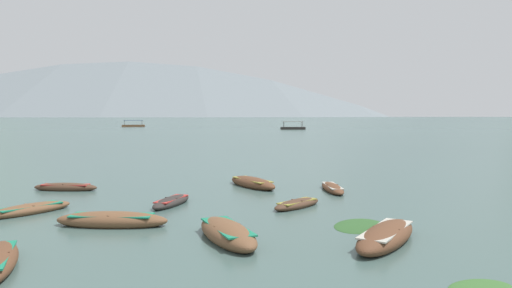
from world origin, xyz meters
The scene contains 15 objects.
ground_plane centered at (0.00, 1500.00, 0.00)m, with size 6000.00×6000.00×0.00m, color #425B56.
mountain_2 centered at (-247.56, 1746.98, 265.65)m, with size 1899.42×1899.42×531.31m, color slate.
mountain_3 centered at (705.19, 2010.11, 279.25)m, with size 1577.83×1577.83×558.51m, color slate.
rowboat_0 centered at (-7.91, 21.80, 0.17)m, with size 3.72×1.28×0.53m.
rowboat_2 centered at (4.60, 16.69, 0.15)m, with size 2.80×2.88×0.46m.
rowboat_3 centered at (2.65, 22.84, 0.22)m, with size 3.38×4.48×0.71m.
rowboat_4 centered at (7.10, 21.21, 0.15)m, with size 1.06×3.79×0.48m.
rowboat_5 centered at (-7.13, 15.72, 0.16)m, with size 3.15×3.59×0.51m.
rowboat_6 centered at (-1.27, 17.35, 0.15)m, with size 1.89×3.33×0.49m.
rowboat_7 centered at (6.86, 10.69, 0.23)m, with size 3.61×4.48×0.75m.
rowboat_8 centered at (1.58, 11.20, 0.24)m, with size 2.80×4.38×0.76m.
rowboat_10 centered at (-2.92, 13.34, 0.21)m, with size 4.41×1.58×0.68m.
ferry_0 centered at (-37.22, 160.84, 0.45)m, with size 8.28×4.38×2.54m.
ferry_1 centered at (16.43, 129.46, 0.45)m, with size 7.10×2.60×2.54m.
weed_patch_2 centered at (6.56, 13.04, 0.00)m, with size 2.60×1.82×0.14m, color #2D5628.
Camera 1 is at (2.15, -4.22, 4.24)m, focal length 32.34 mm.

